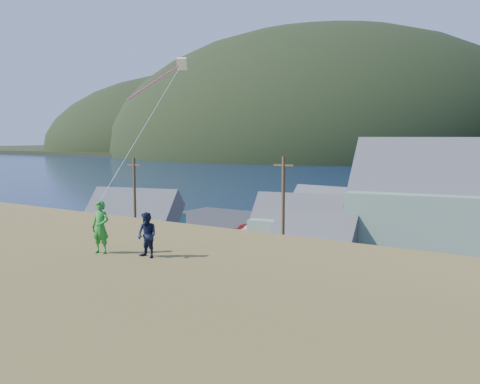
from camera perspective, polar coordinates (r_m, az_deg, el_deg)
name	(u,v)px	position (r m, az deg, el deg)	size (l,w,h in m)	color
ground	(324,307)	(36.53, 8.95, -12.04)	(900.00, 900.00, 0.00)	#0A1638
grass_strip	(311,315)	(34.79, 7.55, -12.87)	(110.00, 8.00, 0.10)	#4C3D19
waterfront_lot	(401,258)	(51.96, 16.78, -6.71)	(72.00, 36.00, 0.12)	#28282B
wharf	(407,217)	(75.28, 17.43, -2.54)	(26.00, 14.00, 0.90)	gray
shed_teal	(132,222)	(54.44, -11.43, -3.15)	(10.54, 8.55, 7.31)	#32766F
shed_palegreen_near	(300,226)	(52.62, 6.41, -3.57)	(10.24, 7.48, 6.76)	gray
shed_white	(314,244)	(45.65, 7.85, -5.50)	(7.66, 5.50, 5.72)	silver
shed_palegreen_far	(329,211)	(63.73, 9.44, -2.01)	(10.03, 6.29, 6.43)	gray
utility_poles	(283,228)	(38.43, 4.57, -3.88)	(30.93, 0.24, 9.69)	#47331E
parked_cars	(327,234)	(57.78, 9.29, -4.48)	(23.67, 13.28, 1.54)	white
kite_flyer_green	(101,227)	(19.18, -14.65, -3.66)	(0.67, 0.44, 1.84)	#23822A
kite_flyer_navy	(147,235)	(18.21, -9.89, -4.56)	(0.74, 0.58, 1.53)	#131A34
kite_rig	(177,68)	(25.99, -6.76, 12.98)	(1.85, 4.03, 9.67)	#FEFAC1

